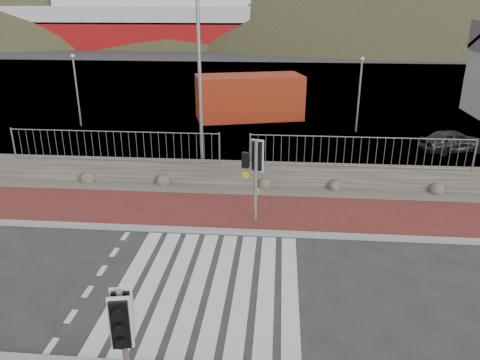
# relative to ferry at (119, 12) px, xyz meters

# --- Properties ---
(ground) EXTENTS (220.00, 220.00, 0.00)m
(ground) POSITION_rel_ferry_xyz_m (24.65, -67.90, -5.36)
(ground) COLOR #28282B
(ground) RESTS_ON ground
(sidewalk_far) EXTENTS (40.00, 3.00, 0.08)m
(sidewalk_far) POSITION_rel_ferry_xyz_m (24.65, -63.40, -5.32)
(sidewalk_far) COLOR brown
(sidewalk_far) RESTS_ON ground
(kerb_far) EXTENTS (40.00, 0.25, 0.12)m
(kerb_far) POSITION_rel_ferry_xyz_m (24.65, -64.90, -5.31)
(kerb_far) COLOR gray
(kerb_far) RESTS_ON ground
(zebra_crossing) EXTENTS (4.62, 5.60, 0.01)m
(zebra_crossing) POSITION_rel_ferry_xyz_m (24.65, -67.90, -5.36)
(zebra_crossing) COLOR silver
(zebra_crossing) RESTS_ON ground
(gravel_strip) EXTENTS (40.00, 1.50, 0.06)m
(gravel_strip) POSITION_rel_ferry_xyz_m (24.65, -61.40, -5.33)
(gravel_strip) COLOR #59544C
(gravel_strip) RESTS_ON ground
(stone_wall) EXTENTS (40.00, 0.60, 0.90)m
(stone_wall) POSITION_rel_ferry_xyz_m (24.65, -60.60, -4.91)
(stone_wall) COLOR #444038
(stone_wall) RESTS_ON ground
(railing) EXTENTS (18.07, 0.07, 1.22)m
(railing) POSITION_rel_ferry_xyz_m (24.65, -60.75, -3.54)
(railing) COLOR gray
(railing) RESTS_ON stone_wall
(quay) EXTENTS (120.00, 40.00, 0.50)m
(quay) POSITION_rel_ferry_xyz_m (24.65, -40.00, -5.36)
(quay) COLOR #4C4C4F
(quay) RESTS_ON ground
(water) EXTENTS (220.00, 50.00, 0.05)m
(water) POSITION_rel_ferry_xyz_m (24.65, -5.00, -5.36)
(water) COLOR #3F4C54
(water) RESTS_ON ground
(ferry) EXTENTS (50.00, 16.00, 20.00)m
(ferry) POSITION_rel_ferry_xyz_m (0.00, 0.00, 0.00)
(ferry) COLOR #9C1111
(ferry) RESTS_ON ground
(hills_backdrop) EXTENTS (254.00, 90.00, 100.00)m
(hills_backdrop) POSITION_rel_ferry_xyz_m (31.40, 20.00, -28.42)
(hills_backdrop) COLOR #2E311D
(hills_backdrop) RESTS_ON ground
(traffic_signal_near) EXTENTS (0.40, 0.29, 2.58)m
(traffic_signal_near) POSITION_rel_ferry_xyz_m (23.91, -71.97, -3.50)
(traffic_signal_near) COLOR gray
(traffic_signal_near) RESTS_ON ground
(traffic_signal_far) EXTENTS (0.70, 0.38, 2.83)m
(traffic_signal_far) POSITION_rel_ferry_xyz_m (25.61, -63.98, -3.30)
(traffic_signal_far) COLOR gray
(traffic_signal_far) RESTS_ON ground
(streetlight) EXTENTS (1.71, 0.57, 8.16)m
(streetlight) POSITION_rel_ferry_xyz_m (23.33, -59.77, -0.77)
(streetlight) COLOR gray
(streetlight) RESTS_ON ground
(shipping_container) EXTENTS (6.91, 4.29, 2.68)m
(shipping_container) POSITION_rel_ferry_xyz_m (24.43, -49.31, -4.02)
(shipping_container) COLOR #9C2811
(shipping_container) RESTS_ON ground
(car_a) EXTENTS (3.45, 2.17, 1.10)m
(car_a) POSITION_rel_ferry_xyz_m (34.78, -55.40, -4.81)
(car_a) COLOR black
(car_a) RESTS_ON ground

